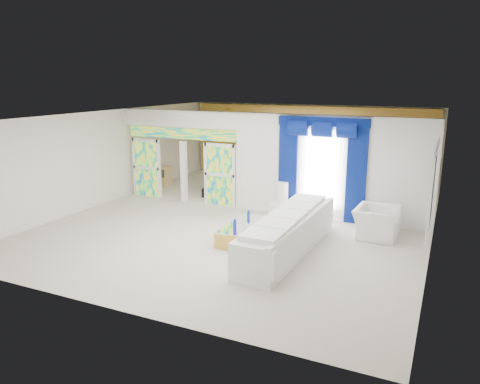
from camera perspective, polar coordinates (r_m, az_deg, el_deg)
The scene contains 22 objects.
floor at distance 13.46m, azimuth 0.98°, elevation -3.31°, with size 12.00×12.00×0.00m, color #B7AF9E.
dividing_wall at distance 13.36m, azimuth 11.25°, elevation 2.92°, with size 5.70×0.18×3.00m, color white.
dividing_header at distance 15.14m, azimuth -7.44°, elevation 9.02°, with size 4.30×0.18×0.55m, color white.
stained_panel_left at distance 16.17m, azimuth -11.54°, elevation 2.99°, with size 0.95×0.04×2.00m, color #994C3F.
stained_panel_right at distance 14.68m, azimuth -2.51°, elevation 2.17°, with size 0.95×0.04×2.00m, color #994C3F.
stained_transom at distance 15.19m, azimuth -7.39°, elevation 7.23°, with size 4.00×0.05×0.35m, color #994C3F.
window_pane at distance 13.33m, azimuth 10.09°, elevation 2.73°, with size 1.00×0.02×2.30m, color white.
blue_drape_left at distance 13.59m, azimuth 5.97°, elevation 2.87°, with size 0.55×0.10×2.80m, color #040E4E.
blue_drape_right at distance 13.10m, azimuth 14.28°, elevation 2.10°, with size 0.55×0.10×2.80m, color #040E4E.
blue_pelmet at distance 13.11m, azimuth 10.31°, elevation 8.59°, with size 2.60×0.12×0.25m, color #040E4E.
wall_mirror at distance 11.04m, azimuth 22.89°, elevation 0.07°, with size 0.04×2.70×1.90m, color white.
gold_curtains at distance 18.58m, azimuth 8.42°, elevation 6.07°, with size 9.70×0.12×2.90m, color #AE7E29.
white_sofa at distance 10.90m, azimuth 6.05°, elevation -5.30°, with size 0.92×4.31×0.82m, color white.
coffee_table at distance 11.70m, azimuth 0.22°, elevation -4.96°, with size 0.60×1.79×0.40m, color #BA933A.
console_table at distance 13.66m, azimuth 6.39°, elevation -2.18°, with size 1.31×0.41×0.44m, color white.
table_lamp at distance 13.63m, azimuth 5.25°, elevation 0.01°, with size 0.36×0.36×0.58m, color silver.
armchair at distance 12.33m, azimuth 16.62°, elevation -3.63°, with size 1.20×1.05×0.78m, color white.
grand_piano at distance 17.19m, azimuth -0.63°, elevation 1.99°, with size 1.32×1.73×0.87m, color black.
piano_bench at distance 15.87m, azimuth -3.10°, elevation -0.11°, with size 0.88×0.34×0.29m, color black.
tv_console at distance 17.72m, azimuth -9.55°, elevation 1.98°, with size 0.53×0.48×0.77m, color tan.
chandelier at distance 16.97m, azimuth -1.47°, elevation 9.39°, with size 0.60×0.60×0.60m, color gold.
decanters at distance 11.58m, azimuth 0.00°, elevation -3.71°, with size 0.20×1.14×0.22m.
Camera 1 is at (5.18, -11.77, 3.98)m, focal length 34.29 mm.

